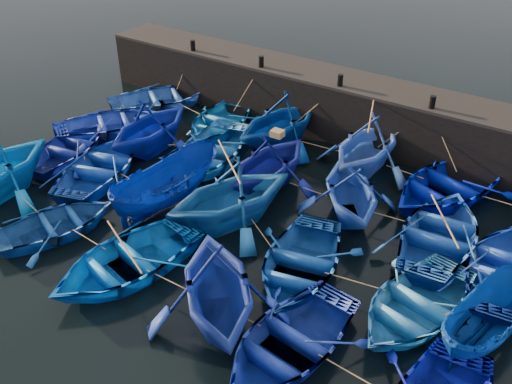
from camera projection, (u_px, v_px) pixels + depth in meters
The scene contains 33 objects.
ground at pixel (203, 253), 18.95m from camera, with size 120.00×120.00×0.00m, color black.
quay_wall at pixel (346, 108), 25.58m from camera, with size 26.00×2.50×2.50m, color black.
quay_top at pixel (349, 80), 24.86m from camera, with size 26.00×2.50×0.12m, color black.
bollard_0 at pixel (193, 45), 27.79m from camera, with size 0.24×0.24×0.50m, color black.
bollard_1 at pixel (261, 62), 25.93m from camera, with size 0.24×0.24×0.50m, color black.
bollard_2 at pixel (340, 80), 24.06m from camera, with size 0.24×0.24×0.50m, color black.
bollard_3 at pixel (432, 102), 22.20m from camera, with size 0.24×0.24×0.50m, color black.
boat_0 at pixel (161, 98), 28.27m from camera, with size 3.64×5.09×1.06m, color #2550A6.
boat_1 at pixel (218, 122), 26.13m from camera, with size 3.38×4.72×0.98m, color #1160A2.
boat_2 at pixel (280, 121), 24.52m from camera, with size 4.06×4.70×2.48m, color navy.
boat_3 at pixel (368, 144), 22.74m from camera, with size 4.04×4.69×2.47m, color blue.
boat_4 at pixel (447, 185), 21.43m from camera, with size 3.96×5.54×1.15m, color #001290.
boat_6 at pixel (109, 123), 25.97m from camera, with size 3.45×4.82×1.00m, color #203CBE.
boat_7 at pixel (150, 126), 24.19m from camera, with size 3.96×4.60×2.42m, color navy.
boat_8 at pixel (210, 150), 23.77m from camera, with size 3.72×5.20×1.08m, color blue.
boat_9 at pixel (270, 162), 21.68m from camera, with size 3.85×4.47×2.35m, color navy.
boat_10 at pixel (351, 191), 20.10m from camera, with size 3.68×4.26×2.24m, color #1D43A7.
boat_11 at pixel (441, 234), 18.98m from camera, with size 3.70×5.17×1.07m, color #1746A3.
boat_12 at pixel (505, 270), 17.51m from camera, with size 3.43×4.80×1.00m, color blue.
boat_13 at pixel (69, 148), 24.09m from camera, with size 3.20×4.48×0.93m, color navy.
boat_14 at pixel (101, 166), 22.69m from camera, with size 3.61×5.04×1.05m, color #133FA8.
boat_15 at pixel (166, 185), 20.74m from camera, with size 1.82×4.84×1.87m, color navy.
boat_16 at pixel (230, 194), 19.64m from camera, with size 4.21×4.88×2.57m, color #14548F.
boat_17 at pixel (299, 263), 17.76m from camera, with size 3.48×4.87×1.01m, color #114798.
boat_18 at pixel (414, 304), 16.28m from camera, with size 3.40×4.76×0.99m, color blue.
boat_19 at pixel (486, 319), 15.40m from camera, with size 1.50×3.98×1.54m, color navy.
boat_21 at pixel (56, 224), 19.61m from camera, with size 3.00×4.19×0.87m, color navy.
boat_22 at pixel (126, 260), 17.84m from camera, with size 3.72×5.19×1.08m, color blue.
boat_23 at pixel (217, 287), 15.78m from camera, with size 4.09×4.75×2.50m, color navy.
boat_24 at pixel (289, 341), 15.10m from camera, with size 3.47×4.85×1.01m, color #172F97.
wooden_crate at pixel (277, 133), 20.83m from camera, with size 0.45×0.38×0.25m, color olive.
mooring_ropes at pixel (286, 167), 21.91m from camera, with size 17.94×11.78×2.10m.
loose_oars at pixel (298, 181), 19.29m from camera, with size 10.02×12.07×1.56m.
Camera 1 is at (9.69, -11.27, 12.08)m, focal length 40.00 mm.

